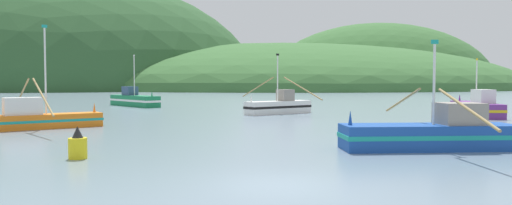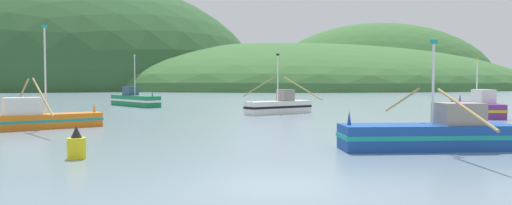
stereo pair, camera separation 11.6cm
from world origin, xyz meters
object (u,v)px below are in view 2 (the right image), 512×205
(fishing_boat_purple, at_px, (477,107))
(fishing_boat_white, at_px, (279,106))
(fishing_boat_green, at_px, (134,100))
(fishing_boat_blue, at_px, (431,134))
(channel_buoy, at_px, (76,145))
(fishing_boat_orange, at_px, (30,119))

(fishing_boat_purple, bearing_deg, fishing_boat_white, 82.39)
(fishing_boat_green, relative_size, fishing_boat_purple, 1.05)
(fishing_boat_purple, bearing_deg, fishing_boat_green, 66.97)
(fishing_boat_blue, xyz_separation_m, fishing_boat_green, (-22.21, 39.92, 0.07))
(fishing_boat_white, relative_size, fishing_boat_green, 1.12)
(fishing_boat_blue, relative_size, fishing_boat_purple, 1.33)
(channel_buoy, bearing_deg, fishing_boat_green, 98.22)
(fishing_boat_white, distance_m, fishing_boat_blue, 25.28)
(fishing_boat_white, bearing_deg, fishing_boat_purple, 133.13)
(fishing_boat_blue, distance_m, channel_buoy, 16.28)
(fishing_boat_orange, height_order, fishing_boat_purple, fishing_boat_orange)
(fishing_boat_blue, bearing_deg, fishing_boat_white, -79.74)
(fishing_boat_white, xyz_separation_m, channel_buoy, (-11.34, -26.65, -0.24))
(fishing_boat_white, bearing_deg, fishing_boat_blue, 67.36)
(fishing_boat_blue, xyz_separation_m, fishing_boat_orange, (-23.33, 10.79, -0.05))
(fishing_boat_white, height_order, fishing_boat_purple, fishing_boat_white)
(fishing_boat_white, distance_m, channel_buoy, 28.96)
(channel_buoy, bearing_deg, fishing_boat_purple, 37.30)
(fishing_boat_orange, distance_m, fishing_boat_green, 29.15)
(fishing_boat_orange, height_order, channel_buoy, fishing_boat_orange)
(fishing_boat_white, bearing_deg, fishing_boat_orange, 3.50)
(fishing_boat_white, relative_size, fishing_boat_purple, 1.17)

